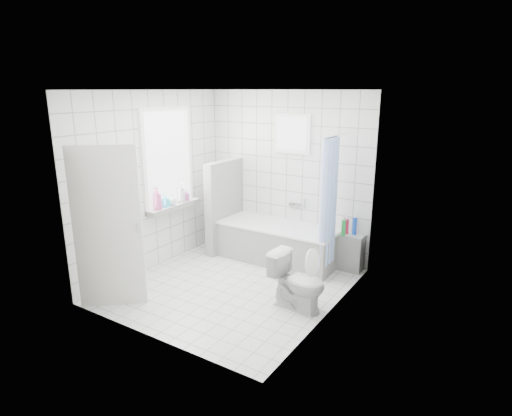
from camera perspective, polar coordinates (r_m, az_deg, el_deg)
The scene contains 19 objects.
ground at distance 5.98m, azimuth -3.11°, elevation -10.29°, with size 3.00×3.00×0.00m, color white.
ceiling at distance 5.38m, azimuth -3.53°, elevation 15.47°, with size 3.00×3.00×0.00m, color white.
wall_back at distance 6.78m, azimuth 4.09°, elevation 4.44°, with size 2.80×0.02×2.60m, color white.
wall_front at distance 4.45m, azimuth -14.61°, elevation -2.03°, with size 2.80×0.02×2.60m, color white.
wall_left at distance 6.44m, azimuth -13.52°, elevation 3.43°, with size 0.02×3.00×2.60m, color white.
wall_right at distance 4.88m, azimuth 10.19°, elevation -0.21°, with size 0.02×3.00×2.60m, color white.
window_left at distance 6.56m, azimuth -11.54°, elevation 6.44°, with size 0.01×0.90×1.40m, color white.
window_back at distance 6.60m, azimuth 4.79°, elevation 9.82°, with size 0.50×0.01×0.50m, color white.
window_sill at distance 6.68m, azimuth -10.92°, elevation 0.15°, with size 0.18×1.02×0.08m, color white.
door at distance 5.41m, azimuth -19.15°, elevation -2.61°, with size 0.04×0.80×2.00m, color silver.
bathtub at distance 6.70m, azimuth 2.97°, elevation -4.65°, with size 1.87×0.77×0.58m.
partition_wall at distance 7.04m, azimuth -4.26°, elevation 0.26°, with size 0.15×0.85×1.50m, color white.
tiled_ledge at distance 6.52m, azimuth 12.35°, elevation -5.76°, with size 0.40×0.24×0.55m, color white.
toilet at distance 5.29m, azimuth 5.62°, elevation -9.73°, with size 0.39×0.69×0.71m, color white.
curtain_rod at distance 5.92m, azimuth 10.57°, elevation 9.44°, with size 0.02×0.02×0.80m, color silver.
shower_curtain at distance 5.96m, azimuth 9.67°, elevation 0.72°, with size 0.14×0.48×1.78m, color #5484F8, non-canonical shape.
tub_faucet at distance 6.77m, azimuth 5.17°, elevation 0.48°, with size 0.18×0.06×0.06m, color silver.
sill_bottles at distance 6.59m, azimuth -11.31°, elevation 1.49°, with size 0.20×0.76×0.33m.
ledge_bottles at distance 6.38m, azimuth 12.22°, elevation -2.46°, with size 0.18×0.20×0.26m.
Camera 1 is at (3.14, -4.37, 2.61)m, focal length 30.00 mm.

